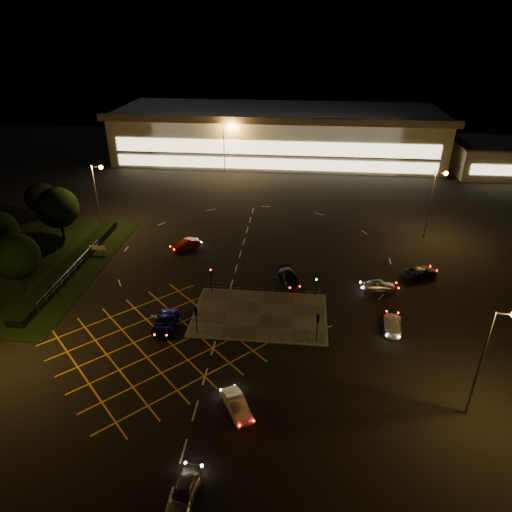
# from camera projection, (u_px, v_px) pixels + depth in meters

# --- Properties ---
(ground) EXTENTS (180.00, 180.00, 0.00)m
(ground) POSITION_uv_depth(u_px,v_px,m) (244.00, 304.00, 51.27)
(ground) COLOR black
(ground) RESTS_ON ground
(pedestrian_island) EXTENTS (14.00, 9.00, 0.12)m
(pedestrian_island) POSITION_uv_depth(u_px,v_px,m) (260.00, 315.00, 49.30)
(pedestrian_island) COLOR #4C4944
(pedestrian_island) RESTS_ON ground
(grass_verge) EXTENTS (18.00, 30.00, 0.08)m
(grass_verge) POSITION_uv_depth(u_px,v_px,m) (35.00, 266.00, 59.05)
(grass_verge) COLOR black
(grass_verge) RESTS_ON ground
(hedge) EXTENTS (2.00, 26.00, 1.00)m
(hedge) POSITION_uv_depth(u_px,v_px,m) (72.00, 265.00, 58.39)
(hedge) COLOR black
(hedge) RESTS_ON ground
(supermarket) EXTENTS (72.00, 26.50, 10.50)m
(supermarket) POSITION_uv_depth(u_px,v_px,m) (278.00, 133.00, 103.42)
(supermarket) COLOR beige
(supermarket) RESTS_ON ground
(retail_unit_a) EXTENTS (18.80, 14.80, 6.35)m
(retail_unit_a) POSITION_uv_depth(u_px,v_px,m) (499.00, 157.00, 93.24)
(retail_unit_a) COLOR beige
(retail_unit_a) RESTS_ON ground
(streetlight_se) EXTENTS (1.78, 0.56, 10.03)m
(streetlight_se) POSITION_uv_depth(u_px,v_px,m) (490.00, 349.00, 34.05)
(streetlight_se) COLOR slate
(streetlight_se) RESTS_ON ground
(streetlight_nw) EXTENTS (1.78, 0.56, 10.03)m
(streetlight_nw) POSITION_uv_depth(u_px,v_px,m) (98.00, 188.00, 66.21)
(streetlight_nw) COLOR slate
(streetlight_nw) RESTS_ON ground
(streetlight_ne) EXTENTS (1.78, 0.56, 10.03)m
(streetlight_ne) POSITION_uv_depth(u_px,v_px,m) (434.00, 195.00, 63.67)
(streetlight_ne) COLOR slate
(streetlight_ne) RESTS_ON ground
(streetlight_far_left) EXTENTS (1.78, 0.56, 10.03)m
(streetlight_far_left) POSITION_uv_depth(u_px,v_px,m) (226.00, 141.00, 91.40)
(streetlight_far_left) COLOR slate
(streetlight_far_left) RESTS_ON ground
(streetlight_far_right) EXTENTS (1.78, 0.56, 10.03)m
(streetlight_far_right) POSITION_uv_depth(u_px,v_px,m) (429.00, 144.00, 89.58)
(streetlight_far_right) COLOR slate
(streetlight_far_right) RESTS_ON ground
(signal_sw) EXTENTS (0.28, 0.30, 3.15)m
(signal_sw) POSITION_uv_depth(u_px,v_px,m) (196.00, 315.00, 45.24)
(signal_sw) COLOR black
(signal_sw) RESTS_ON pedestrian_island
(signal_se) EXTENTS (0.28, 0.30, 3.15)m
(signal_se) POSITION_uv_depth(u_px,v_px,m) (318.00, 322.00, 44.17)
(signal_se) COLOR black
(signal_se) RESTS_ON pedestrian_island
(signal_nw) EXTENTS (0.28, 0.30, 3.15)m
(signal_nw) POSITION_uv_depth(u_px,v_px,m) (211.00, 275.00, 52.28)
(signal_nw) COLOR black
(signal_nw) RESTS_ON pedestrian_island
(signal_ne) EXTENTS (0.28, 0.30, 3.15)m
(signal_ne) POSITION_uv_depth(u_px,v_px,m) (316.00, 280.00, 51.21)
(signal_ne) COLOR black
(signal_ne) RESTS_ON pedestrian_island
(tree_c) EXTENTS (5.76, 5.76, 7.84)m
(tree_c) POSITION_uv_depth(u_px,v_px,m) (58.00, 208.00, 63.82)
(tree_c) COLOR black
(tree_c) RESTS_ON ground
(tree_d) EXTENTS (4.68, 4.68, 6.37)m
(tree_d) POSITION_uv_depth(u_px,v_px,m) (41.00, 198.00, 70.08)
(tree_d) COLOR black
(tree_d) RESTS_ON ground
(tree_e) EXTENTS (5.40, 5.40, 7.35)m
(tree_e) POSITION_uv_depth(u_px,v_px,m) (15.00, 256.00, 51.45)
(tree_e) COLOR black
(tree_e) RESTS_ON ground
(car_near_silver) EXTENTS (1.87, 3.98, 1.32)m
(car_near_silver) POSITION_uv_depth(u_px,v_px,m) (184.00, 491.00, 30.25)
(car_near_silver) COLOR silver
(car_near_silver) RESTS_ON ground
(car_queue_white) EXTENTS (3.13, 4.13, 1.30)m
(car_queue_white) POSITION_uv_depth(u_px,v_px,m) (237.00, 405.00, 36.99)
(car_queue_white) COLOR silver
(car_queue_white) RESTS_ON ground
(car_left_blue) EXTENTS (2.42, 4.77, 1.29)m
(car_left_blue) POSITION_uv_depth(u_px,v_px,m) (165.00, 323.00, 46.97)
(car_left_blue) COLOR #100C4D
(car_left_blue) RESTS_ON ground
(car_far_dkgrey) EXTENTS (3.40, 5.09, 1.37)m
(car_far_dkgrey) POSITION_uv_depth(u_px,v_px,m) (289.00, 278.00, 54.92)
(car_far_dkgrey) COLOR black
(car_far_dkgrey) RESTS_ON ground
(car_right_silver) EXTENTS (3.84, 1.72, 1.28)m
(car_right_silver) POSITION_uv_depth(u_px,v_px,m) (379.00, 285.00, 53.56)
(car_right_silver) COLOR silver
(car_right_silver) RESTS_ON ground
(car_circ_red) EXTENTS (3.91, 3.67, 1.31)m
(car_circ_red) POSITION_uv_depth(u_px,v_px,m) (186.00, 244.00, 63.23)
(car_circ_red) COLOR maroon
(car_circ_red) RESTS_ON ground
(car_east_grey) EXTENTS (5.02, 4.06, 1.27)m
(car_east_grey) POSITION_uv_depth(u_px,v_px,m) (420.00, 272.00, 56.39)
(car_east_grey) COLOR black
(car_east_grey) RESTS_ON ground
(car_approach_white) EXTENTS (2.35, 4.49, 1.24)m
(car_approach_white) POSITION_uv_depth(u_px,v_px,m) (393.00, 324.00, 46.83)
(car_approach_white) COLOR silver
(car_approach_white) RESTS_ON ground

